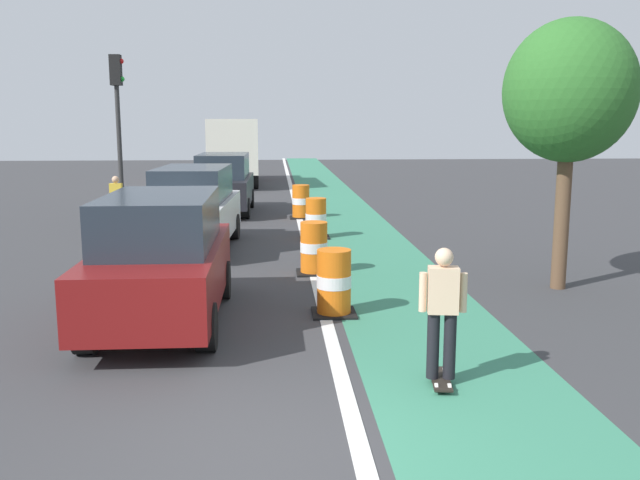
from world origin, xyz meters
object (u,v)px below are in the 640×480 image
at_px(skateboarder_on_lane, 442,312).
at_px(traffic_barrel_front, 334,283).
at_px(parked_suv_second, 194,208).
at_px(parked_suv_third, 224,183).
at_px(traffic_light_corner, 118,109).
at_px(traffic_barrel_far, 301,202).
at_px(parked_suv_nearest, 161,258).
at_px(traffic_barrel_back, 316,219).
at_px(traffic_barrel_mid, 314,248).
at_px(street_tree_sidewalk, 570,93).
at_px(delivery_truck_down_block, 232,147).
at_px(pedestrian_crossing, 117,202).

height_order(skateboarder_on_lane, traffic_barrel_front, skateboarder_on_lane).
relative_size(parked_suv_second, parked_suv_third, 1.01).
relative_size(traffic_barrel_front, traffic_light_corner, 0.21).
relative_size(parked_suv_second, traffic_barrel_far, 4.30).
height_order(parked_suv_nearest, traffic_barrel_front, parked_suv_nearest).
relative_size(parked_suv_second, traffic_barrel_back, 4.30).
bearing_deg(skateboarder_on_lane, parked_suv_second, 113.42).
bearing_deg(traffic_barrel_mid, skateboarder_on_lane, -79.26).
bearing_deg(skateboarder_on_lane, street_tree_sidewalk, 53.68).
distance_m(parked_suv_nearest, traffic_barrel_front, 2.80).
relative_size(parked_suv_nearest, delivery_truck_down_block, 0.60).
distance_m(traffic_barrel_front, street_tree_sidewalk, 5.64).
bearing_deg(street_tree_sidewalk, parked_suv_third, 122.26).
xyz_separation_m(pedestrian_crossing, street_tree_sidewalk, (9.91, -7.40, 2.80)).
relative_size(parked_suv_third, street_tree_sidewalk, 0.93).
xyz_separation_m(parked_suv_third, traffic_barrel_back, (2.87, -5.31, -0.50)).
bearing_deg(traffic_light_corner, traffic_barrel_front, -61.70).
bearing_deg(pedestrian_crossing, delivery_truck_down_block, 80.38).
bearing_deg(traffic_barrel_far, skateboarder_on_lane, -85.56).
bearing_deg(traffic_barrel_mid, parked_suv_second, 133.21).
bearing_deg(traffic_light_corner, skateboarder_on_lane, -63.87).
bearing_deg(parked_suv_second, parked_suv_third, 87.82).
distance_m(parked_suv_second, pedestrian_crossing, 3.78).
relative_size(skateboarder_on_lane, traffic_barrel_back, 1.55).
xyz_separation_m(parked_suv_nearest, parked_suv_second, (-0.22, 6.35, 0.00)).
bearing_deg(traffic_light_corner, parked_suv_third, 38.46).
xyz_separation_m(parked_suv_third, traffic_barrel_front, (2.70, -12.83, -0.50)).
bearing_deg(street_tree_sidewalk, parked_suv_nearest, -166.09).
bearing_deg(pedestrian_crossing, street_tree_sidewalk, -36.75).
distance_m(parked_suv_second, traffic_light_corner, 5.72).
xyz_separation_m(parked_suv_third, pedestrian_crossing, (-2.77, -3.92, -0.17)).
height_order(traffic_barrel_far, pedestrian_crossing, pedestrian_crossing).
bearing_deg(traffic_light_corner, traffic_barrel_far, 9.28).
relative_size(skateboarder_on_lane, traffic_barrel_front, 1.55).
bearing_deg(traffic_light_corner, traffic_barrel_back, -27.10).
xyz_separation_m(traffic_barrel_front, traffic_barrel_far, (-0.10, 11.40, 0.00)).
distance_m(skateboarder_on_lane, parked_suv_nearest, 4.74).
distance_m(traffic_barrel_mid, traffic_barrel_back, 4.43).
relative_size(traffic_barrel_front, pedestrian_crossing, 0.68).
bearing_deg(traffic_barrel_mid, traffic_barrel_front, -87.23).
relative_size(traffic_barrel_back, traffic_light_corner, 0.21).
bearing_deg(delivery_truck_down_block, parked_suv_nearest, -89.37).
bearing_deg(skateboarder_on_lane, traffic_barrel_front, 108.26).
bearing_deg(parked_suv_second, skateboarder_on_lane, -66.58).
height_order(traffic_barrel_front, traffic_light_corner, traffic_light_corner).
relative_size(traffic_barrel_mid, delivery_truck_down_block, 0.14).
bearing_deg(parked_suv_second, traffic_barrel_far, 61.66).
height_order(parked_suv_nearest, traffic_light_corner, traffic_light_corner).
height_order(traffic_light_corner, street_tree_sidewalk, traffic_light_corner).
distance_m(parked_suv_nearest, street_tree_sidewalk, 7.85).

